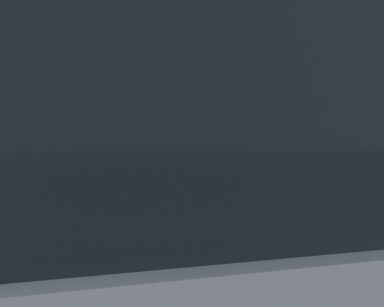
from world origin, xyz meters
The scene contains 5 objects.
parking_meter centered at (-0.08, 0.39, 1.15)m, with size 0.17×0.18×1.43m.
pedestrian_at_meter centered at (-0.70, 0.52, 1.05)m, with size 0.67×0.46×1.63m.
parked_hatchback_silver centered at (-0.77, -1.16, 0.92)m, with size 4.03×1.82×1.81m.
background_railing centered at (0.00, 3.11, 0.97)m, with size 24.06×0.06×1.17m.
backdrop_wall centered at (0.00, 6.70, 1.89)m, with size 32.00×0.50×3.78m, color brown.
Camera 1 is at (-2.09, -2.88, 1.33)m, focal length 66.31 mm.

